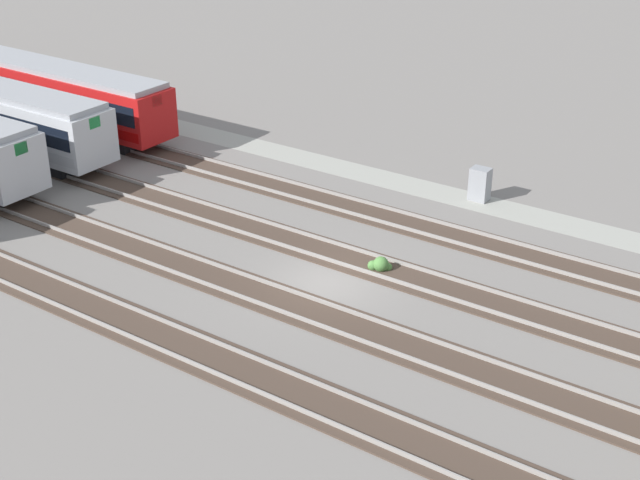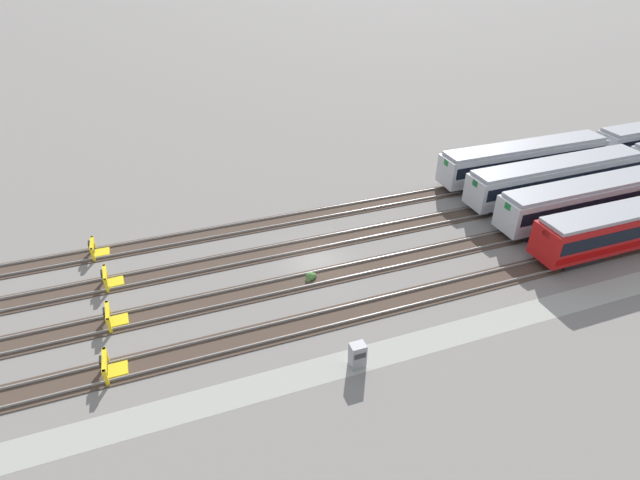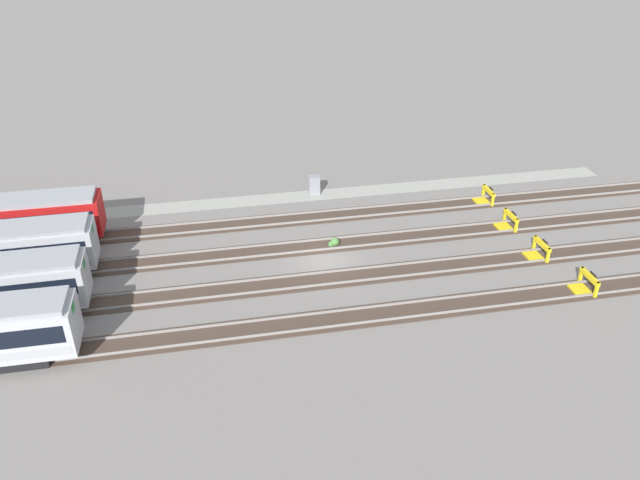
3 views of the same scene
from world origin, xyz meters
name	(u,v)px [view 2 (image 2 of 3)]	position (x,y,z in m)	size (l,w,h in m)	color
ground_plane	(316,261)	(0.00, 0.00, 0.00)	(400.00, 400.00, 0.00)	gray
service_walkway	(375,355)	(0.00, -10.57, 0.00)	(54.00, 2.00, 0.01)	#9E9E93
rail_track_nearest	(349,314)	(0.00, -6.61, 0.04)	(90.00, 2.23, 0.21)	#47382D
rail_track_near_inner	(326,276)	(0.00, -2.20, 0.04)	(90.00, 2.24, 0.21)	#47382D
rail_track_middle	(307,245)	(0.00, 2.20, 0.04)	(90.00, 2.24, 0.21)	#47382D
rail_track_far_inner	(291,219)	(0.00, 6.61, 0.04)	(90.00, 2.23, 0.21)	#47382D
subway_car_front_row_leftmost	(555,178)	(24.21, 2.20, 2.04)	(18.03, 3.05, 3.70)	#B7BABF
subway_car_front_row_centre	(636,224)	(24.21, -6.60, 2.04)	(18.00, 2.85, 3.70)	#B71414
subway_car_front_row_right_inner	(524,160)	(24.21, 6.61, 2.04)	(18.02, 2.95, 3.70)	#B7BABF
subway_car_back_row_centre	(592,199)	(24.21, -2.19, 2.04)	(18.03, 3.02, 3.70)	#B7BABF
bumper_stop_nearest_track	(111,366)	(-14.80, -6.61, 0.51)	(1.34, 2.00, 1.22)	yellow
bumper_stop_near_inner_track	(113,317)	(-14.63, -2.20, 0.51)	(1.36, 2.01, 1.22)	yellow
bumper_stop_middle_track	(110,279)	(-14.79, 2.21, 0.51)	(1.37, 2.01, 1.22)	yellow
bumper_stop_far_inner_track	(97,249)	(-15.73, 6.60, 0.51)	(1.35, 2.00, 1.22)	yellow
electrical_cabinet	(357,355)	(-1.31, -10.89, 0.80)	(0.90, 0.73, 1.60)	gray
weed_clump	(311,277)	(-1.15, -2.11, 0.24)	(0.92, 0.70, 0.64)	#4C7F3D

